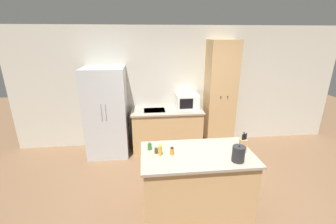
{
  "coord_description": "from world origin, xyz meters",
  "views": [
    {
      "loc": [
        -0.79,
        -2.51,
        2.39
      ],
      "look_at": [
        -0.37,
        1.4,
        1.05
      ],
      "focal_mm": 24.0,
      "sensor_mm": 36.0,
      "label": 1
    }
  ],
  "objects": [
    {
      "name": "pantry_cabinet",
      "position": [
        0.83,
        2.04,
        1.16
      ],
      "size": [
        0.6,
        0.54,
        2.32
      ],
      "color": "tan",
      "rests_on": "ground_plane"
    },
    {
      "name": "knife_block",
      "position": [
        0.5,
        0.06,
        1.0
      ],
      "size": [
        0.09,
        0.07,
        0.3
      ],
      "color": "tan",
      "rests_on": "kitchen_island"
    },
    {
      "name": "microwave",
      "position": [
        0.12,
        2.08,
        1.05
      ],
      "size": [
        0.47,
        0.4,
        0.3
      ],
      "color": "white",
      "rests_on": "back_counter"
    },
    {
      "name": "kitchen_island",
      "position": [
        -0.11,
        0.1,
        0.45
      ],
      "size": [
        1.5,
        0.85,
        0.9
      ],
      "color": "tan",
      "rests_on": "ground_plane"
    },
    {
      "name": "wall_back",
      "position": [
        0.0,
        2.33,
        1.3
      ],
      "size": [
        7.2,
        0.06,
        2.6
      ],
      "color": "beige",
      "rests_on": "ground_plane"
    },
    {
      "name": "back_counter",
      "position": [
        -0.33,
        1.99,
        0.45
      ],
      "size": [
        1.5,
        0.67,
        0.9
      ],
      "color": "tan",
      "rests_on": "ground_plane"
    },
    {
      "name": "kettle",
      "position": [
        0.35,
        -0.15,
        1.0
      ],
      "size": [
        0.16,
        0.16,
        0.23
      ],
      "color": "#232326",
      "rests_on": "kitchen_island"
    },
    {
      "name": "spice_bottle_tall_dark",
      "position": [
        -0.66,
        0.16,
        0.94
      ],
      "size": [
        0.04,
        0.04,
        0.08
      ],
      "color": "#563319",
      "rests_on": "kitchen_island"
    },
    {
      "name": "refrigerator",
      "position": [
        -1.57,
        1.93,
        0.91
      ],
      "size": [
        0.81,
        0.76,
        1.82
      ],
      "color": "#B7BABC",
      "rests_on": "ground_plane"
    },
    {
      "name": "spice_bottle_short_red",
      "position": [
        -0.74,
        0.27,
        0.94
      ],
      "size": [
        0.06,
        0.06,
        0.1
      ],
      "color": "#337033",
      "rests_on": "kitchen_island"
    },
    {
      "name": "ground_plane",
      "position": [
        0.0,
        0.0,
        0.0
      ],
      "size": [
        14.0,
        14.0,
        0.0
      ],
      "primitive_type": "plane",
      "color": "brown"
    },
    {
      "name": "spice_bottle_green_herb",
      "position": [
        -0.61,
        0.1,
        0.97
      ],
      "size": [
        0.05,
        0.05,
        0.16
      ],
      "color": "gold",
      "rests_on": "kitchen_island"
    },
    {
      "name": "spice_bottle_amber_oil",
      "position": [
        -0.45,
        0.1,
        0.95
      ],
      "size": [
        0.05,
        0.05,
        0.11
      ],
      "color": "orange",
      "rests_on": "kitchen_island"
    }
  ]
}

